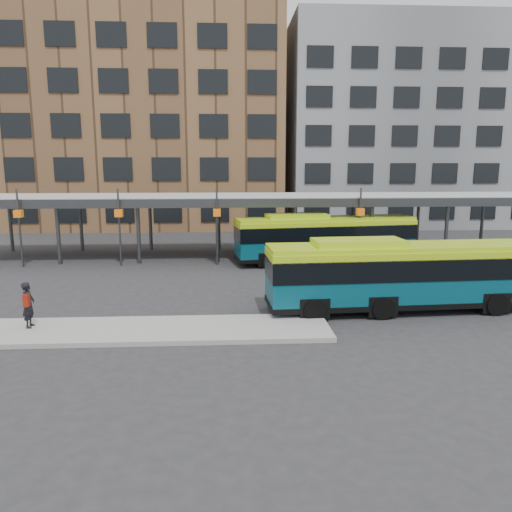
{
  "coord_description": "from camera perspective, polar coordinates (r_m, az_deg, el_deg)",
  "views": [
    {
      "loc": [
        -2.34,
        -21.21,
        6.29
      ],
      "look_at": [
        -0.96,
        2.92,
        1.8
      ],
      "focal_mm": 35.0,
      "sensor_mm": 36.0,
      "label": 1
    }
  ],
  "objects": [
    {
      "name": "boarding_island",
      "position": [
        19.5,
        -12.55,
        -8.28
      ],
      "size": [
        14.0,
        3.0,
        0.18
      ],
      "primitive_type": "cube",
      "color": "gray",
      "rests_on": "ground"
    },
    {
      "name": "pedestrian",
      "position": [
        20.71,
        -24.56,
        -5.06
      ],
      "size": [
        0.46,
        0.68,
        1.75
      ],
      "rotation": [
        0.0,
        0.0,
        1.63
      ],
      "color": "black",
      "rests_on": "boarding_island"
    },
    {
      "name": "ground",
      "position": [
        22.25,
        2.92,
        -5.91
      ],
      "size": [
        120.0,
        120.0,
        0.0
      ],
      "primitive_type": "plane",
      "color": "#28282B",
      "rests_on": "ground"
    },
    {
      "name": "building_brick",
      "position": [
        53.97,
        -11.84,
        15.31
      ],
      "size": [
        26.0,
        14.0,
        22.0
      ],
      "primitive_type": "cube",
      "color": "brown",
      "rests_on": "ground"
    },
    {
      "name": "bus_rear",
      "position": [
        32.31,
        7.83,
        2.17
      ],
      "size": [
        11.75,
        4.14,
        3.18
      ],
      "rotation": [
        0.0,
        0.0,
        0.15
      ],
      "color": "#074557",
      "rests_on": "ground"
    },
    {
      "name": "bike_rack",
      "position": [
        36.85,
        20.49,
        0.77
      ],
      "size": [
        4.87,
        1.3,
        1.07
      ],
      "color": "slate",
      "rests_on": "ground"
    },
    {
      "name": "canopy",
      "position": [
        34.24,
        0.57,
        6.53
      ],
      "size": [
        40.0,
        6.53,
        4.8
      ],
      "color": "#999B9E",
      "rests_on": "ground"
    },
    {
      "name": "bus_front",
      "position": [
        22.28,
        16.04,
        -1.93
      ],
      "size": [
        11.56,
        3.08,
        3.16
      ],
      "rotation": [
        0.0,
        0.0,
        0.06
      ],
      "color": "#074557",
      "rests_on": "ground"
    },
    {
      "name": "building_grey",
      "position": [
        56.41,
        16.2,
        13.89
      ],
      "size": [
        24.0,
        14.0,
        20.0
      ],
      "primitive_type": "cube",
      "color": "slate",
      "rests_on": "ground"
    }
  ]
}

